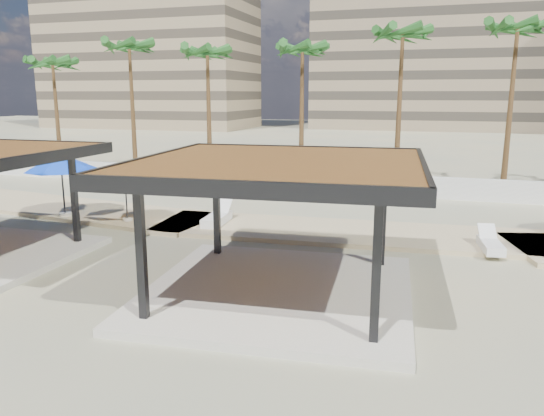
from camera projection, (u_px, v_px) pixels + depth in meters
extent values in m
plane|color=tan|center=(239.00, 288.00, 15.68)|extent=(200.00, 200.00, 0.00)
cube|color=#C6B284|center=(67.00, 209.00, 26.19)|extent=(16.40, 6.19, 0.24)
cube|color=#C6B284|center=(347.00, 233.00, 21.60)|extent=(16.24, 5.11, 0.24)
cube|color=silver|center=(339.00, 183.00, 30.46)|extent=(56.00, 0.30, 1.20)
cube|color=#937F60|center=(149.00, 36.00, 88.25)|extent=(34.00, 16.00, 30.00)
cube|color=#847259|center=(437.00, 40.00, 84.23)|extent=(38.00, 16.00, 28.00)
cube|color=beige|center=(279.00, 291.00, 15.14)|extent=(7.89, 7.89, 0.22)
cube|color=black|center=(141.00, 253.00, 12.73)|extent=(0.22, 0.22, 3.34)
cube|color=black|center=(217.00, 206.00, 18.02)|extent=(0.22, 0.22, 3.34)
cube|color=black|center=(377.00, 270.00, 11.49)|extent=(0.22, 0.22, 3.34)
cube|color=black|center=(383.00, 214.00, 16.79)|extent=(0.22, 0.22, 3.34)
cube|color=brown|center=(279.00, 166.00, 14.37)|extent=(8.13, 8.13, 0.31)
cube|color=black|center=(239.00, 190.00, 10.77)|extent=(7.66, 0.73, 0.38)
cube|color=black|center=(303.00, 151.00, 17.97)|extent=(7.66, 0.73, 0.38)
cube|color=black|center=(151.00, 162.00, 15.21)|extent=(0.73, 7.66, 0.38)
cube|color=black|center=(424.00, 170.00, 13.53)|extent=(0.73, 7.66, 0.38)
cube|color=black|center=(74.00, 198.00, 19.53)|extent=(0.20, 0.20, 3.30)
cube|color=black|center=(27.00, 144.00, 20.84)|extent=(7.59, 0.25, 0.37)
cube|color=black|center=(40.00, 159.00, 16.29)|extent=(0.25, 7.59, 0.37)
cylinder|color=beige|center=(127.00, 219.00, 23.24)|extent=(0.45, 0.45, 0.11)
cylinder|color=#262628|center=(126.00, 197.00, 23.02)|extent=(0.06, 0.06, 2.14)
cone|color=orange|center=(125.00, 176.00, 22.83)|extent=(2.73, 2.73, 0.63)
cylinder|color=beige|center=(65.00, 214.00, 24.20)|extent=(0.55, 0.55, 0.13)
cylinder|color=#262628|center=(63.00, 187.00, 23.93)|extent=(0.08, 0.08, 2.65)
cone|color=blue|center=(61.00, 162.00, 23.69)|extent=(3.65, 3.65, 0.77)
cube|color=white|center=(217.00, 220.00, 22.71)|extent=(0.93, 2.20, 0.30)
cube|color=white|center=(217.00, 216.00, 22.67)|extent=(0.93, 2.20, 0.06)
cube|color=white|center=(223.00, 206.00, 23.41)|extent=(0.77, 0.80, 0.54)
cube|color=white|center=(491.00, 246.00, 18.85)|extent=(0.88, 1.90, 0.26)
cube|color=white|center=(491.00, 242.00, 18.82)|extent=(0.88, 1.90, 0.05)
cube|color=white|center=(487.00, 231.00, 19.46)|extent=(0.68, 0.71, 0.46)
cone|color=brown|center=(57.00, 118.00, 38.09)|extent=(0.36, 0.36, 7.89)
ellipsoid|color=#20591F|center=(53.00, 64.00, 37.31)|extent=(3.00, 3.00, 1.80)
cone|color=brown|center=(133.00, 111.00, 36.58)|extent=(0.36, 0.36, 8.93)
ellipsoid|color=#20591F|center=(129.00, 47.00, 35.69)|extent=(3.00, 3.00, 1.80)
cone|color=brown|center=(209.00, 116.00, 34.32)|extent=(0.36, 0.36, 8.36)
ellipsoid|color=#20591F|center=(207.00, 54.00, 33.48)|extent=(3.00, 3.00, 1.80)
cone|color=brown|center=(302.00, 116.00, 33.28)|extent=(0.36, 0.36, 8.46)
ellipsoid|color=#20591F|center=(302.00, 51.00, 32.44)|extent=(3.00, 3.00, 1.80)
cone|color=brown|center=(399.00, 112.00, 30.98)|extent=(0.36, 0.36, 9.14)
ellipsoid|color=#20591F|center=(403.00, 35.00, 30.06)|extent=(3.00, 3.00, 1.80)
cone|color=brown|center=(510.00, 112.00, 29.38)|extent=(0.36, 0.36, 9.30)
ellipsoid|color=#20591F|center=(518.00, 29.00, 28.45)|extent=(3.00, 3.00, 1.80)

